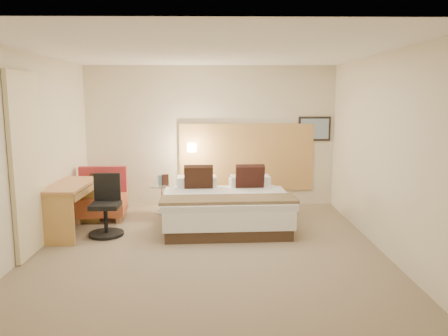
{
  "coord_description": "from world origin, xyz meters",
  "views": [
    {
      "loc": [
        0.15,
        -5.94,
        2.09
      ],
      "look_at": [
        0.24,
        0.71,
        1.02
      ],
      "focal_mm": 35.0,
      "sensor_mm": 36.0,
      "label": 1
    }
  ],
  "objects_px": {
    "bed": "(225,206)",
    "desk": "(71,194)",
    "desk_chair": "(106,210)",
    "lounge_chair": "(102,198)",
    "side_table": "(162,197)"
  },
  "relations": [
    {
      "from": "bed",
      "to": "desk_chair",
      "type": "relative_size",
      "value": 2.24
    },
    {
      "from": "bed",
      "to": "side_table",
      "type": "bearing_deg",
      "value": 145.15
    },
    {
      "from": "desk",
      "to": "desk_chair",
      "type": "xyz_separation_m",
      "value": [
        0.54,
        -0.08,
        -0.24
      ]
    },
    {
      "from": "desk",
      "to": "desk_chair",
      "type": "relative_size",
      "value": 1.38
    },
    {
      "from": "lounge_chair",
      "to": "desk",
      "type": "bearing_deg",
      "value": -103.88
    },
    {
      "from": "desk",
      "to": "lounge_chair",
      "type": "bearing_deg",
      "value": 76.12
    },
    {
      "from": "lounge_chair",
      "to": "desk_chair",
      "type": "xyz_separation_m",
      "value": [
        0.32,
        -0.96,
        0.03
      ]
    },
    {
      "from": "bed",
      "to": "lounge_chair",
      "type": "height_order",
      "value": "bed"
    },
    {
      "from": "bed",
      "to": "desk_chair",
      "type": "xyz_separation_m",
      "value": [
        -1.84,
        -0.51,
        0.07
      ]
    },
    {
      "from": "bed",
      "to": "desk",
      "type": "xyz_separation_m",
      "value": [
        -2.38,
        -0.43,
        0.31
      ]
    },
    {
      "from": "bed",
      "to": "desk_chair",
      "type": "bearing_deg",
      "value": -164.47
    },
    {
      "from": "side_table",
      "to": "desk_chair",
      "type": "relative_size",
      "value": 0.62
    },
    {
      "from": "side_table",
      "to": "desk",
      "type": "distance_m",
      "value": 1.78
    },
    {
      "from": "bed",
      "to": "desk",
      "type": "height_order",
      "value": "bed"
    },
    {
      "from": "lounge_chair",
      "to": "desk_chair",
      "type": "bearing_deg",
      "value": -71.42
    }
  ]
}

